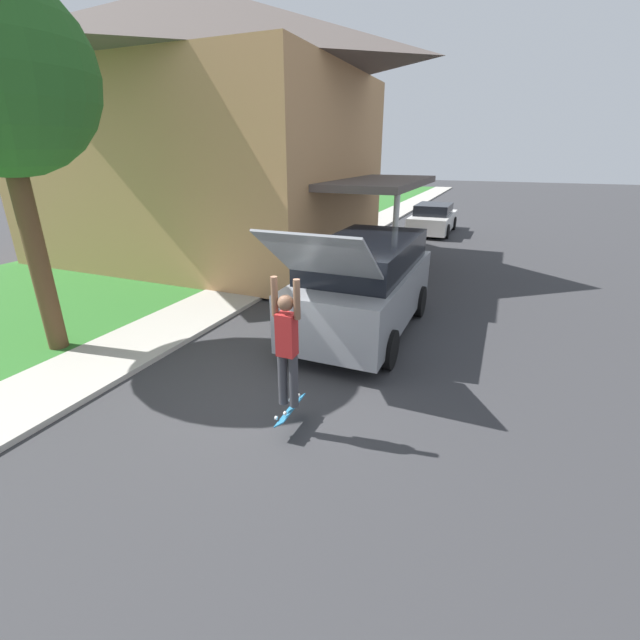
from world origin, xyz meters
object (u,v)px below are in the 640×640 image
object	(u,v)px
lawn_tree_far	(281,93)
skateboarder	(287,343)
skateboard	(290,409)
car_down_street	(433,219)
suv_parked	(365,284)

from	to	relation	value
lawn_tree_far	skateboarder	xyz separation A→B (m)	(5.09, -9.80, -4.23)
skateboarder	skateboard	bearing A→B (deg)	111.01
car_down_street	skateboard	xyz separation A→B (m)	(0.77, -17.32, -0.37)
suv_parked	skateboarder	distance (m)	4.00
lawn_tree_far	suv_parked	xyz separation A→B (m)	(4.93, -5.81, -4.53)
suv_parked	skateboard	distance (m)	3.98
car_down_street	skateboard	distance (m)	17.34
lawn_tree_far	skateboarder	distance (m)	11.83
suv_parked	skateboarder	bearing A→B (deg)	-87.71
lawn_tree_far	suv_parked	size ratio (longest dim) A/B	1.33
suv_parked	skateboarder	size ratio (longest dim) A/B	2.95
lawn_tree_far	skateboard	world-z (taller)	lawn_tree_far
lawn_tree_far	skateboard	size ratio (longest dim) A/B	9.54
suv_parked	skateboarder	xyz separation A→B (m)	(0.16, -3.99, 0.30)
car_down_street	skateboarder	xyz separation A→B (m)	(0.81, -17.42, 0.74)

